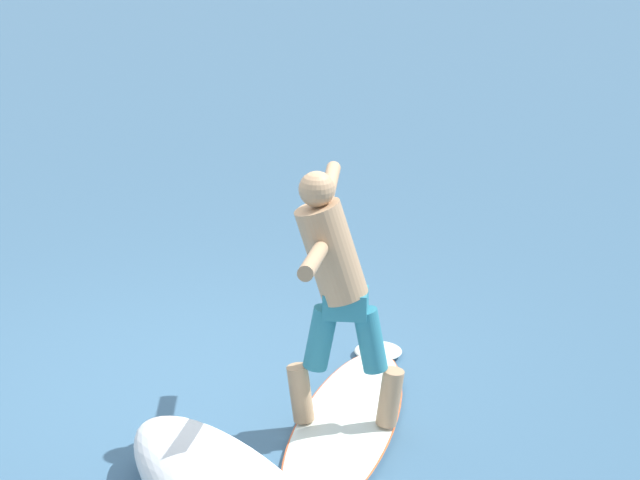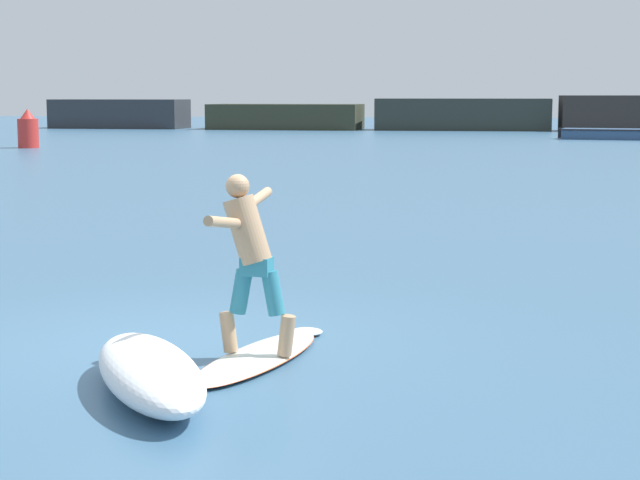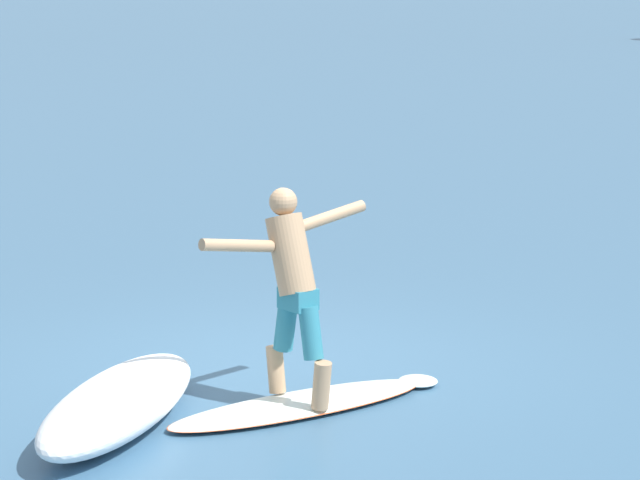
{
  "view_description": "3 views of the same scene",
  "coord_description": "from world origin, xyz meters",
  "views": [
    {
      "loc": [
        0.91,
        -8.86,
        4.39
      ],
      "look_at": [
        0.8,
        0.46,
        0.85
      ],
      "focal_mm": 85.0,
      "sensor_mm": 36.0,
      "label": 1
    },
    {
      "loc": [
        3.2,
        -9.69,
        2.37
      ],
      "look_at": [
        1.23,
        1.06,
        0.88
      ],
      "focal_mm": 60.0,
      "sensor_mm": 36.0,
      "label": 2
    },
    {
      "loc": [
        8.84,
        -8.2,
        3.55
      ],
      "look_at": [
        0.4,
        0.17,
        1.11
      ],
      "focal_mm": 85.0,
      "sensor_mm": 36.0,
      "label": 3
    }
  ],
  "objects": [
    {
      "name": "surfboard",
      "position": [
        0.98,
        -0.58,
        0.04
      ],
      "size": [
        1.05,
        2.43,
        0.21
      ],
      "color": "white",
      "rests_on": "ground"
    },
    {
      "name": "channel_marker_buoy",
      "position": [
        -18.15,
        34.79,
        0.77
      ],
      "size": [
        0.92,
        0.92,
        1.73
      ],
      "color": "red",
      "rests_on": "ground"
    },
    {
      "name": "fishing_boat_near_jetty",
      "position": [
        9.37,
        48.71,
        0.31
      ],
      "size": [
        8.59,
        3.12,
        0.57
      ],
      "color": "navy",
      "rests_on": "ground"
    },
    {
      "name": "surfer",
      "position": [
        0.9,
        -0.61,
        1.01
      ],
      "size": [
        0.73,
        1.53,
        1.61
      ],
      "color": "tan",
      "rests_on": "surfboard"
    },
    {
      "name": "rock_jetty_breakwater",
      "position": [
        7.04,
        62.0,
        1.03
      ],
      "size": [
        70.07,
        4.53,
        2.29
      ],
      "color": "#2C2F34",
      "rests_on": "ground"
    },
    {
      "name": "ground_plane",
      "position": [
        0.0,
        0.0,
        0.0
      ],
      "size": [
        200.0,
        200.0,
        0.0
      ],
      "primitive_type": "plane",
      "color": "#3C6383"
    },
    {
      "name": "wave_foam_at_tail",
      "position": [
        0.41,
        -1.88,
        0.2
      ],
      "size": [
        1.79,
        2.36,
        0.4
      ],
      "color": "white",
      "rests_on": "ground"
    }
  ]
}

